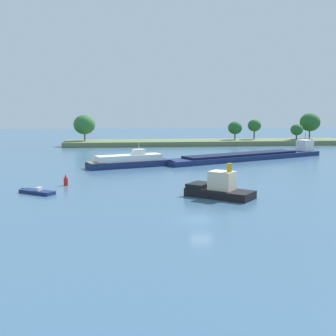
# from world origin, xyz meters

# --- Properties ---
(ground_plane) EXTENTS (400.00, 400.00, 0.00)m
(ground_plane) POSITION_xyz_m (0.00, 0.00, 0.00)
(ground_plane) COLOR #3D607F
(treeline_island) EXTENTS (90.14, 13.49, 10.06)m
(treeline_island) POSITION_xyz_m (18.89, 95.90, 2.47)
(treeline_island) COLOR #66754C
(treeline_island) RESTS_ON ground
(tugboat) EXTENTS (9.86, 9.07, 4.93)m
(tugboat) POSITION_xyz_m (4.52, 11.97, 1.25)
(tugboat) COLOR black
(tugboat) RESTS_ON ground
(cargo_barge) EXTENTS (42.01, 24.15, 5.70)m
(cargo_barge) POSITION_xyz_m (21.11, 55.01, 0.85)
(cargo_barge) COLOR navy
(cargo_barge) RESTS_ON ground
(white_riverboat) EXTENTS (18.09, 10.01, 5.04)m
(white_riverboat) POSITION_xyz_m (-7.63, 44.58, 1.20)
(white_riverboat) COLOR navy
(white_riverboat) RESTS_ON ground
(small_motorboat) EXTENTS (5.69, 4.71, 1.01)m
(small_motorboat) POSITION_xyz_m (-21.48, 17.07, 0.27)
(small_motorboat) COLOR navy
(small_motorboat) RESTS_ON ground
(channel_buoy_red) EXTENTS (0.70, 0.70, 1.90)m
(channel_buoy_red) POSITION_xyz_m (-18.08, 23.52, 0.81)
(channel_buoy_red) COLOR red
(channel_buoy_red) RESTS_ON ground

